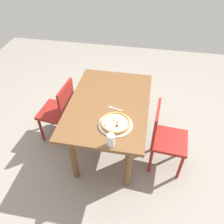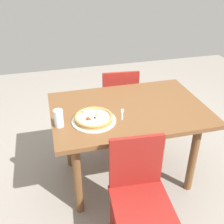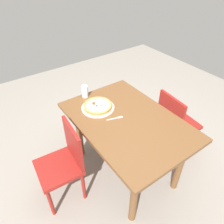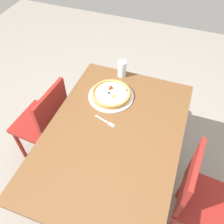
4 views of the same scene
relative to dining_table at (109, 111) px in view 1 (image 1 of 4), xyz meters
name	(u,v)px [view 1 (image 1 of 4)]	position (x,y,z in m)	size (l,w,h in m)	color
ground_plane	(109,147)	(0.00, 0.00, -0.66)	(6.00, 6.00, 0.00)	gray
dining_table	(109,111)	(0.00, 0.00, 0.00)	(1.31, 0.90, 0.77)	brown
chair_near	(164,137)	(-0.12, -0.66, -0.18)	(0.43, 0.43, 0.87)	maroon
chair_far	(60,110)	(0.10, 0.66, -0.18)	(0.44, 0.44, 0.87)	maroon
plate	(116,125)	(-0.33, -0.13, 0.12)	(0.35, 0.35, 0.01)	silver
pizza	(116,123)	(-0.33, -0.13, 0.14)	(0.30, 0.30, 0.05)	#B78447
fork	(114,108)	(-0.08, -0.08, 0.12)	(0.06, 0.16, 0.00)	silver
drinking_glass	(111,140)	(-0.60, -0.13, 0.18)	(0.07, 0.07, 0.14)	silver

